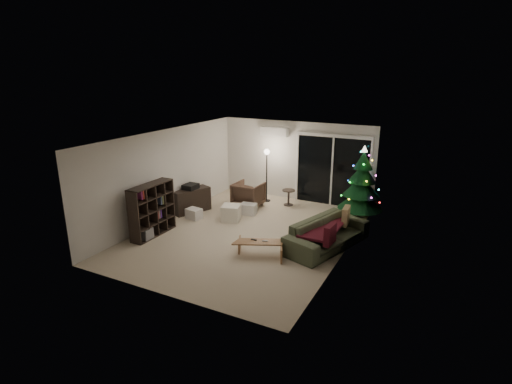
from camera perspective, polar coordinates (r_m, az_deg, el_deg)
room at (r=11.01m, az=4.48°, el=1.20°), size 6.50×7.51×2.60m
bookshelf at (r=10.41m, az=-15.29°, el=-2.34°), size 0.56×1.37×1.33m
media_cabinet at (r=11.85m, az=-9.23°, el=-1.19°), size 0.81×1.19×0.70m
stereo at (r=11.73m, az=-9.32°, el=0.78°), size 0.35×0.42×0.15m
armchair at (r=12.13m, az=-1.09°, el=-0.37°), size 0.81×0.84×0.76m
ottoman at (r=11.10m, az=-3.58°, el=-2.99°), size 0.61×0.61×0.44m
cardboard_box_a at (r=11.35m, az=-8.85°, el=-3.08°), size 0.46×0.37×0.29m
cardboard_box_b at (r=11.57m, az=-1.09°, el=-2.43°), size 0.49×0.40×0.31m
side_table at (r=12.34m, az=4.67°, el=-0.78°), size 0.41×0.41×0.49m
floor_lamp at (r=12.54m, az=1.52°, el=2.25°), size 0.26×0.26×1.62m
sofa at (r=9.55m, az=10.15°, el=-5.88°), size 1.56×2.48×0.68m
sofa_throw at (r=9.52m, az=9.62°, el=-4.94°), size 0.72×1.67×0.06m
cushion_a at (r=9.98m, az=12.72°, el=-3.33°), size 0.17×0.45×0.44m
cushion_b at (r=8.80m, az=10.52°, el=-6.00°), size 0.16×0.45×0.44m
coffee_table at (r=9.05m, az=0.55°, el=-8.07°), size 1.17×0.82×0.35m
remote_a at (r=9.03m, az=-0.30°, el=-6.82°), size 0.14×0.04×0.02m
remote_b at (r=8.97m, az=1.28°, el=-7.00°), size 0.13×0.08×0.02m
christmas_tree at (r=11.54m, az=14.89°, el=1.43°), size 1.64×1.64×2.04m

